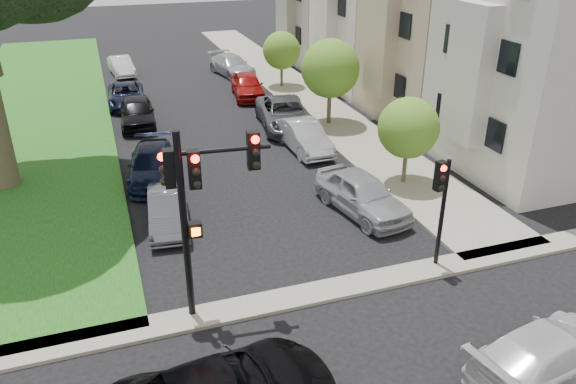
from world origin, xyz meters
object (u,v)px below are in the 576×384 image
object	(u,v)px
car_parked_6	(153,165)
car_parked_8	(126,95)
car_parked_7	(137,112)
small_tree_c	(281,50)
traffic_signal_main	(198,192)
small_tree_a	(408,128)
car_parked_0	(362,194)
small_tree_b	(330,69)
car_parked_3	(248,85)
car_parked_1	(304,136)
car_cross_far	(550,353)
traffic_signal_secondary	(441,195)
car_parked_4	(232,65)
car_parked_9	(121,66)
car_parked_2	(285,114)
car_parked_5	(168,210)

from	to	relation	value
car_parked_6	car_parked_8	distance (m)	11.50
car_parked_7	small_tree_c	bearing A→B (deg)	29.75
traffic_signal_main	car_parked_7	distance (m)	17.46
small_tree_a	car_parked_7	xyz separation A→B (m)	(-9.83, 11.36, -1.73)
car_parked_0	car_parked_8	world-z (taller)	car_parked_0
small_tree_c	traffic_signal_main	world-z (taller)	traffic_signal_main
small_tree_b	car_parked_3	distance (m)	7.48
car_parked_1	small_tree_c	bearing A→B (deg)	75.49
car_cross_far	car_parked_8	size ratio (longest dim) A/B	1.00
car_parked_3	small_tree_b	bearing A→B (deg)	-59.41
car_parked_1	car_parked_3	xyz separation A→B (m)	(-0.17, 9.69, 0.05)
small_tree_b	car_parked_0	world-z (taller)	small_tree_b
traffic_signal_secondary	small_tree_c	bearing A→B (deg)	84.13
traffic_signal_main	car_parked_8	xyz separation A→B (m)	(-0.53, 21.20, -3.16)
traffic_signal_main	car_parked_6	distance (m)	10.19
traffic_signal_main	car_parked_0	xyz separation A→B (m)	(6.78, 4.10, -3.02)
small_tree_a	car_parked_4	world-z (taller)	small_tree_a
car_parked_6	car_parked_9	bearing A→B (deg)	98.32
car_parked_3	car_parked_9	xyz separation A→B (m)	(-7.08, 8.46, -0.11)
car_parked_4	small_tree_a	bearing A→B (deg)	-94.90
traffic_signal_secondary	car_parked_4	size ratio (longest dim) A/B	0.77
car_parked_1	car_parked_2	bearing A→B (deg)	85.38
car_parked_2	car_parked_5	distance (m)	11.59
car_parked_2	car_parked_8	bearing A→B (deg)	145.34
traffic_signal_secondary	car_parked_9	world-z (taller)	traffic_signal_secondary
traffic_signal_main	car_parked_3	bearing A→B (deg)	71.67
car_parked_0	car_parked_6	world-z (taller)	car_parked_0
car_parked_0	car_parked_6	xyz separation A→B (m)	(-7.10, 5.60, -0.09)
car_parked_8	car_parked_6	bearing A→B (deg)	-86.67
car_parked_6	car_parked_8	bearing A→B (deg)	99.48
small_tree_c	traffic_signal_main	xyz separation A→B (m)	(-9.57, -22.08, 1.35)
car_parked_1	car_parked_6	bearing A→B (deg)	-172.67
traffic_signal_main	car_parked_9	bearing A→B (deg)	90.54
traffic_signal_secondary	car_parked_8	world-z (taller)	traffic_signal_secondary
small_tree_c	car_parked_1	bearing A→B (deg)	-102.99
car_parked_2	car_parked_7	world-z (taller)	car_parked_2
small_tree_a	traffic_signal_main	distance (m)	11.28
car_parked_1	car_parked_9	size ratio (longest dim) A/B	1.10
car_parked_9	car_parked_1	bearing A→B (deg)	-74.88
car_parked_1	car_parked_6	distance (m)	7.39
car_parked_5	car_parked_8	world-z (taller)	car_parked_8
small_tree_a	car_parked_8	bearing A→B (deg)	123.32
traffic_signal_main	car_cross_far	bearing A→B (deg)	-34.61
car_parked_5	traffic_signal_secondary	bearing A→B (deg)	-29.57
small_tree_a	car_cross_far	bearing A→B (deg)	-101.54
car_parked_7	traffic_signal_secondary	bearing A→B (deg)	-63.00
car_parked_1	car_parked_3	size ratio (longest dim) A/B	0.96
car_parked_2	car_parked_6	xyz separation A→B (m)	(-7.49, -4.60, -0.08)
car_cross_far	car_parked_2	xyz separation A→B (m)	(-0.18, 19.36, 0.11)
small_tree_a	small_tree_c	xyz separation A→B (m)	(0.00, 16.24, -0.05)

